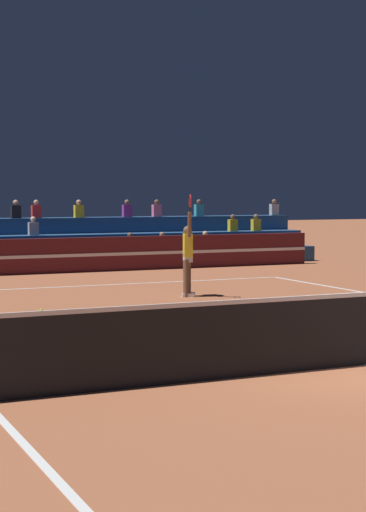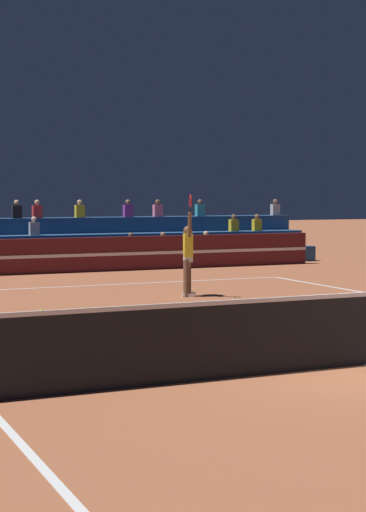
# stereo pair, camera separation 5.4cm
# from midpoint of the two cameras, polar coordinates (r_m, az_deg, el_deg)

# --- Properties ---
(ground_plane) EXTENTS (120.00, 120.00, 0.00)m
(ground_plane) POSITION_cam_midpoint_polar(r_m,az_deg,el_deg) (12.78, 12.16, -7.09)
(ground_plane) COLOR #AD603D
(court_lines) EXTENTS (11.10, 23.90, 0.01)m
(court_lines) POSITION_cam_midpoint_polar(r_m,az_deg,el_deg) (12.78, 12.16, -7.08)
(court_lines) COLOR white
(court_lines) RESTS_ON ground
(tennis_net) EXTENTS (12.00, 0.10, 1.10)m
(tennis_net) POSITION_cam_midpoint_polar(r_m,az_deg,el_deg) (12.69, 12.20, -4.68)
(tennis_net) COLOR black
(tennis_net) RESTS_ON ground
(sponsor_banner_wall) EXTENTS (18.00, 0.26, 1.10)m
(sponsor_banner_wall) POSITION_cam_midpoint_polar(r_m,az_deg,el_deg) (27.05, -8.21, 0.03)
(sponsor_banner_wall) COLOR #51191E
(sponsor_banner_wall) RESTS_ON ground
(bleacher_stand) EXTENTS (20.05, 2.85, 2.28)m
(bleacher_stand) POSITION_cam_midpoint_polar(r_m,az_deg,el_deg) (29.49, -9.57, 0.55)
(bleacher_stand) COLOR navy
(bleacher_stand) RESTS_ON ground
(tennis_player) EXTENTS (0.43, 0.86, 2.50)m
(tennis_player) POSITION_cam_midpoint_polar(r_m,az_deg,el_deg) (20.59, 0.40, 0.02)
(tennis_player) COLOR brown
(tennis_player) RESTS_ON ground
(tennis_ball) EXTENTS (0.07, 0.07, 0.07)m
(tennis_ball) POSITION_cam_midpoint_polar(r_m,az_deg,el_deg) (18.25, -9.35, -3.58)
(tennis_ball) COLOR #C6DB33
(tennis_ball) RESTS_ON ground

